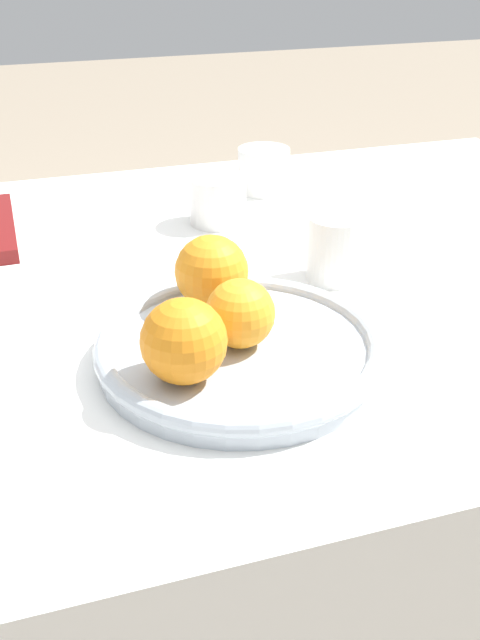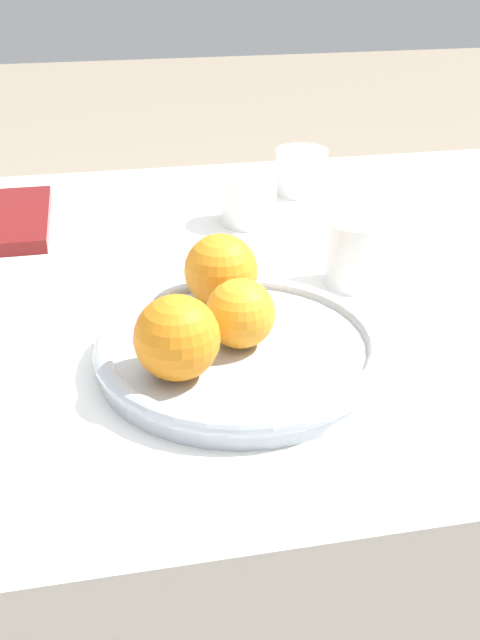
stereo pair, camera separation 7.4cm
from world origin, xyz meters
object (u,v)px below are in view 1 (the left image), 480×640
Objects in this scene: cup_1 at (336,248)px; fruit_platter at (240,349)px; orange_0 at (240,313)px; orange_1 at (184,341)px; cup_0 at (218,200)px; orange_2 at (212,272)px; cup_2 at (264,170)px.

fruit_platter is at bearing -138.34° from cup_1.
orange_0 is 0.23m from cup_1.
orange_0 is 0.87× the size of orange_1.
fruit_platter is 4.20× the size of orange_0.
fruit_platter is 0.23m from cup_1.
orange_0 is 0.39m from cup_0.
orange_2 is 0.30m from cup_0.
fruit_platter is at bearing -102.91° from cup_0.
fruit_platter is 0.53m from cup_2.
orange_2 is 0.45m from cup_2.
orange_0 is at bearing -111.81° from cup_2.
orange_1 reaches higher than fruit_platter.
orange_2 is at bearing -160.67° from cup_1.
orange_0 is at bearing -102.87° from cup_0.
fruit_platter is at bearing -114.18° from orange_0.
orange_0 reaches higher than cup_2.
orange_0 is at bearing 33.13° from orange_1.
orange_1 is 0.60m from cup_2.
orange_2 is (-0.00, 0.09, 0.01)m from orange_0.
cup_1 is (0.09, -0.23, 0.01)m from cup_0.
cup_0 and cup_2 have the same top height.
orange_0 is 0.09m from orange_2.
cup_2 is at bearing 63.71° from orange_1.
cup_2 is (0.20, 0.40, -0.03)m from orange_2.
cup_2 is (0.20, 0.49, 0.02)m from fruit_platter.
orange_2 is at bearing -116.55° from cup_2.
orange_1 is at bearing -110.08° from cup_0.
orange_2 is 0.19m from cup_1.
orange_0 is 0.84× the size of cup_2.
cup_2 is at bearing 45.76° from cup_0.
orange_1 is at bearing -115.51° from orange_2.
cup_1 is at bearing -94.18° from cup_2.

